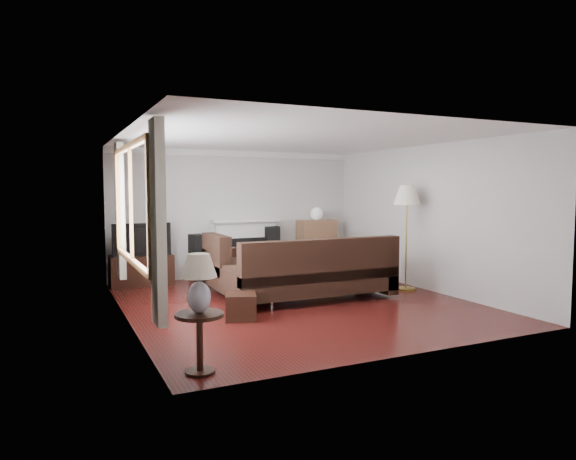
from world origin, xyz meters
name	(u,v)px	position (x,y,z in m)	size (l,w,h in m)	color
room	(296,222)	(0.00, 0.00, 1.25)	(5.10, 5.60, 2.54)	#47120F
window	(131,204)	(-2.45, -0.20, 1.55)	(0.12, 2.74, 1.54)	#926236
curtain_near	(158,223)	(-2.40, -1.72, 1.40)	(0.10, 0.35, 2.10)	beige
curtain_far	(120,211)	(-2.40, 1.32, 1.40)	(0.10, 0.35, 2.10)	beige
fireplace	(246,247)	(0.15, 2.64, 0.57)	(1.40, 0.26, 1.15)	white
tv_stand	(141,270)	(-1.92, 2.47, 0.28)	(1.10, 0.50, 0.55)	black
television	(141,239)	(-1.92, 2.47, 0.84)	(1.02, 0.13, 0.59)	black
speaker_left	(198,257)	(-0.86, 2.55, 0.44)	(0.25, 0.30, 0.89)	black
speaker_right	(271,251)	(0.67, 2.54, 0.50)	(0.28, 0.33, 0.99)	black
bookshelf	(317,246)	(1.71, 2.53, 0.55)	(0.80, 0.38, 1.09)	brown
globe_lamp	(317,214)	(1.71, 2.53, 1.22)	(0.26, 0.26, 0.26)	white
sectional_sofa	(311,270)	(0.30, 0.10, 0.47)	(2.88, 2.11, 0.93)	black
coffee_table	(265,271)	(0.23, 1.80, 0.21)	(1.06, 0.58, 0.41)	#8C5B43
footstool	(241,306)	(-1.11, -0.59, 0.17)	(0.41, 0.41, 0.34)	black
floor_lamp	(406,238)	(2.16, 0.11, 0.91)	(0.47, 0.47, 1.81)	#A28B38
side_table	(200,343)	(-2.15, -2.34, 0.29)	(0.46, 0.46, 0.58)	black
table_lamp	(199,284)	(-2.15, -2.34, 0.86)	(0.34, 0.34, 0.55)	silver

